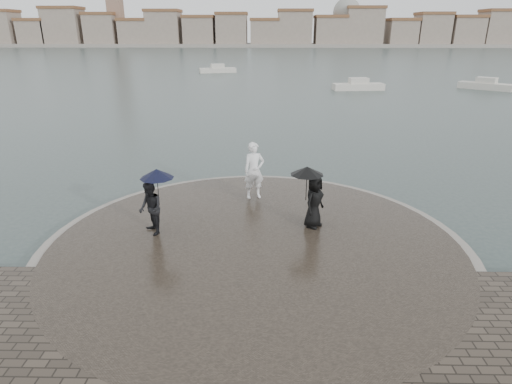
{
  "coord_description": "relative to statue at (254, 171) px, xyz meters",
  "views": [
    {
      "loc": [
        0.25,
        -7.69,
        6.22
      ],
      "look_at": [
        0.0,
        4.8,
        1.45
      ],
      "focal_mm": 30.0,
      "sensor_mm": 36.0,
      "label": 1
    }
  ],
  "objects": [
    {
      "name": "visitor_left",
      "position": [
        -2.98,
        -3.05,
        0.06
      ],
      "size": [
        1.23,
        1.11,
        2.04
      ],
      "color": "black",
      "rests_on": "quay_tip"
    },
    {
      "name": "quay_tip",
      "position": [
        0.11,
        -3.61,
        -1.22
      ],
      "size": [
        11.9,
        11.9,
        0.36
      ],
      "primitive_type": "cylinder",
      "color": "#2D261E",
      "rests_on": "ground"
    },
    {
      "name": "ground",
      "position": [
        0.11,
        -7.11,
        -1.4
      ],
      "size": [
        400.0,
        400.0,
        0.0
      ],
      "primitive_type": "plane",
      "color": "#2B3835",
      "rests_on": "ground"
    },
    {
      "name": "boats",
      "position": [
        9.46,
        39.76,
        -1.02
      ],
      "size": [
        36.99,
        22.72,
        1.5
      ],
      "color": "beige",
      "rests_on": "ground"
    },
    {
      "name": "kerb_ring",
      "position": [
        0.11,
        -3.61,
        -1.24
      ],
      "size": [
        12.5,
        12.5,
        0.32
      ],
      "primitive_type": "cylinder",
      "color": "gray",
      "rests_on": "ground"
    },
    {
      "name": "far_skyline",
      "position": [
        -6.18,
        153.59,
        4.21
      ],
      "size": [
        260.0,
        20.0,
        37.0
      ],
      "color": "gray",
      "rests_on": "ground"
    },
    {
      "name": "statue",
      "position": [
        0.0,
        0.0,
        0.0
      ],
      "size": [
        0.87,
        0.7,
        2.08
      ],
      "primitive_type": "imported",
      "rotation": [
        0.0,
        0.0,
        0.3
      ],
      "color": "white",
      "rests_on": "quay_tip"
    },
    {
      "name": "visitor_right",
      "position": [
        1.86,
        -2.44,
        0.07
      ],
      "size": [
        1.23,
        1.11,
        1.95
      ],
      "color": "black",
      "rests_on": "quay_tip"
    }
  ]
}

